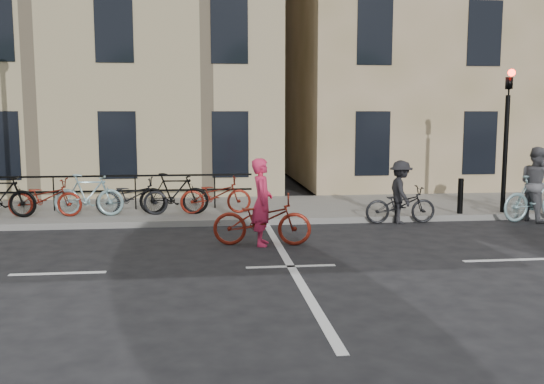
{
  "coord_description": "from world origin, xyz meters",
  "views": [
    {
      "loc": [
        -1.55,
        -10.35,
        2.72
      ],
      "look_at": [
        -0.12,
        1.83,
        1.1
      ],
      "focal_mm": 40.0,
      "sensor_mm": 36.0,
      "label": 1
    }
  ],
  "objects": [
    {
      "name": "sidewalk",
      "position": [
        -4.0,
        6.0,
        0.07
      ],
      "size": [
        46.0,
        4.0,
        0.15
      ],
      "primitive_type": "cube",
      "color": "slate",
      "rests_on": "ground"
    },
    {
      "name": "building_east",
      "position": [
        9.0,
        13.0,
        6.15
      ],
      "size": [
        14.0,
        10.0,
        12.0
      ],
      "primitive_type": "cube",
      "color": "#99845C",
      "rests_on": "sidewalk"
    },
    {
      "name": "cyclist_pink",
      "position": [
        -0.33,
        1.82,
        0.62
      ],
      "size": [
        2.09,
        0.97,
        1.79
      ],
      "rotation": [
        0.0,
        0.0,
        1.43
      ],
      "color": "maroon",
      "rests_on": "ground"
    },
    {
      "name": "parked_bikes",
      "position": [
        -4.35,
        5.04,
        0.64
      ],
      "size": [
        8.3,
        1.23,
        1.05
      ],
      "color": "black",
      "rests_on": "sidewalk"
    },
    {
      "name": "cyclist_grey",
      "position": [
        6.77,
        3.8,
        0.76
      ],
      "size": [
        2.01,
        1.04,
        1.87
      ],
      "rotation": [
        0.0,
        0.0,
        1.8
      ],
      "color": "#8CB3B7",
      "rests_on": "ground"
    },
    {
      "name": "bollard_east",
      "position": [
        5.0,
        4.25,
        0.6
      ],
      "size": [
        0.14,
        0.14,
        0.9
      ],
      "primitive_type": "cylinder",
      "color": "black",
      "rests_on": "sidewalk"
    },
    {
      "name": "cyclist_dark",
      "position": [
        3.3,
        3.9,
        0.61
      ],
      "size": [
        1.75,
        1.01,
        1.55
      ],
      "rotation": [
        0.0,
        0.0,
        1.56
      ],
      "color": "black",
      "rests_on": "ground"
    },
    {
      "name": "ground",
      "position": [
        0.0,
        0.0,
        0.0
      ],
      "size": [
        120.0,
        120.0,
        0.0
      ],
      "primitive_type": "plane",
      "color": "black",
      "rests_on": "ground"
    },
    {
      "name": "traffic_light",
      "position": [
        6.2,
        4.34,
        2.45
      ],
      "size": [
        0.18,
        0.3,
        3.9
      ],
      "color": "black",
      "rests_on": "sidewalk"
    }
  ]
}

